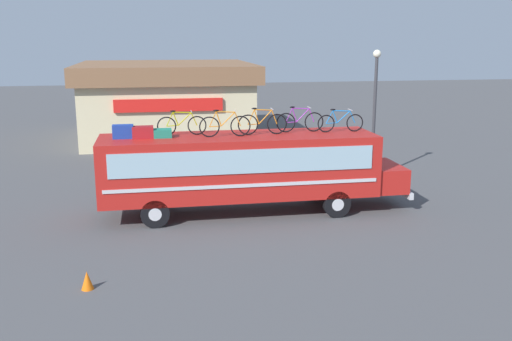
# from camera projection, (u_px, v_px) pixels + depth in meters

# --- Properties ---
(ground_plane) EXTENTS (120.00, 120.00, 0.00)m
(ground_plane) POSITION_uv_depth(u_px,v_px,m) (239.00, 213.00, 20.89)
(ground_plane) COLOR #4C4C4F
(bus) EXTENTS (11.12, 2.59, 2.87)m
(bus) POSITION_uv_depth(u_px,v_px,m) (246.00, 166.00, 20.54)
(bus) COLOR red
(bus) RESTS_ON ground
(luggage_bag_1) EXTENTS (0.70, 0.36, 0.47)m
(luggage_bag_1) POSITION_uv_depth(u_px,v_px,m) (123.00, 132.00, 19.59)
(luggage_bag_1) COLOR #193899
(luggage_bag_1) RESTS_ON bus
(luggage_bag_2) EXTENTS (0.72, 0.44, 0.41)m
(luggage_bag_2) POSITION_uv_depth(u_px,v_px,m) (143.00, 132.00, 19.65)
(luggage_bag_2) COLOR maroon
(luggage_bag_2) RESTS_ON bus
(luggage_bag_3) EXTENTS (0.64, 0.52, 0.29)m
(luggage_bag_3) POSITION_uv_depth(u_px,v_px,m) (162.00, 133.00, 19.82)
(luggage_bag_3) COLOR #1E7F66
(luggage_bag_3) RESTS_ON bus
(rooftop_bicycle_1) EXTENTS (1.75, 0.44, 0.90)m
(rooftop_bicycle_1) POSITION_uv_depth(u_px,v_px,m) (182.00, 125.00, 20.19)
(rooftop_bicycle_1) COLOR black
(rooftop_bicycle_1) RESTS_ON bus
(rooftop_bicycle_2) EXTENTS (1.81, 0.44, 0.96)m
(rooftop_bicycle_2) POSITION_uv_depth(u_px,v_px,m) (225.00, 125.00, 19.90)
(rooftop_bicycle_2) COLOR black
(rooftop_bicycle_2) RESTS_ON bus
(rooftop_bicycle_3) EXTENTS (1.79, 0.44, 0.97)m
(rooftop_bicycle_3) POSITION_uv_depth(u_px,v_px,m) (262.00, 123.00, 20.34)
(rooftop_bicycle_3) COLOR black
(rooftop_bicycle_3) RESTS_ON bus
(rooftop_bicycle_4) EXTENTS (1.78, 0.44, 0.95)m
(rooftop_bicycle_4) POSITION_uv_depth(u_px,v_px,m) (300.00, 121.00, 20.89)
(rooftop_bicycle_4) COLOR black
(rooftop_bicycle_4) RESTS_ON bus
(rooftop_bicycle_5) EXTENTS (1.75, 0.44, 0.86)m
(rooftop_bicycle_5) POSITION_uv_depth(u_px,v_px,m) (340.00, 122.00, 20.91)
(rooftop_bicycle_5) COLOR black
(rooftop_bicycle_5) RESTS_ON bus
(roadside_building) EXTENTS (10.71, 10.63, 4.67)m
(roadside_building) POSITION_uv_depth(u_px,v_px,m) (166.00, 99.00, 36.24)
(roadside_building) COLOR beige
(roadside_building) RESTS_ON ground
(traffic_cone) EXTENTS (0.31, 0.31, 0.48)m
(traffic_cone) POSITION_uv_depth(u_px,v_px,m) (87.00, 280.00, 14.50)
(traffic_cone) COLOR orange
(traffic_cone) RESTS_ON ground
(street_lamp) EXTENTS (0.35, 0.35, 5.74)m
(street_lamp) POSITION_uv_depth(u_px,v_px,m) (375.00, 101.00, 25.10)
(street_lamp) COLOR #38383D
(street_lamp) RESTS_ON ground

